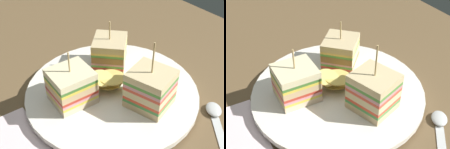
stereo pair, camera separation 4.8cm
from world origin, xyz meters
TOP-DOWN VIEW (x-y plane):
  - ground_plane at (0.00, 0.00)cm, footprint 115.43×76.47cm
  - plate at (0.00, 0.00)cm, footprint 27.86×27.86cm
  - sandwich_wedge_0 at (-5.47, 3.69)cm, footprint 8.19×8.18cm
  - sandwich_wedge_1 at (-1.65, -6.39)cm, footprint 5.91×6.33cm
  - sandwich_wedge_2 at (6.15, 2.39)cm, footprint 7.52×7.19cm
  - chip_pile at (-0.76, -0.01)cm, footprint 6.86×7.27cm
  - spoon at (14.25, 8.89)cm, footprint 12.72×11.13cm

SIDE VIEW (x-z plane):
  - ground_plane at x=0.00cm, z-range -1.80..0.00cm
  - spoon at x=14.25cm, z-range -0.12..0.88cm
  - plate at x=0.00cm, z-range 0.17..1.81cm
  - chip_pile at x=-0.76cm, z-range 1.63..4.76cm
  - sandwich_wedge_0 at x=-5.47cm, z-range -0.02..8.75cm
  - sandwich_wedge_1 at x=-1.65cm, z-range -0.02..8.79cm
  - sandwich_wedge_2 at x=6.15cm, z-range -0.84..10.11cm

